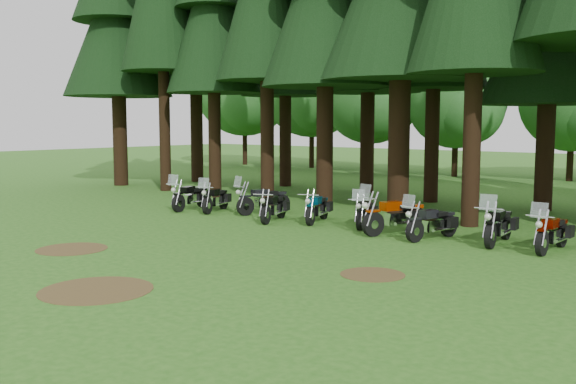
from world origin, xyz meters
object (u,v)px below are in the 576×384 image
at_px(motorcycle_0, 191,197).
at_px(motorcycle_3, 274,208).
at_px(motorcycle_9, 552,234).
at_px(motorcycle_5, 365,213).
at_px(motorcycle_6, 395,217).
at_px(motorcycle_8, 499,226).
at_px(motorcycle_2, 263,201).
at_px(motorcycle_7, 432,224).
at_px(motorcycle_4, 317,209).
at_px(motorcycle_1, 215,200).

bearing_deg(motorcycle_0, motorcycle_3, -14.17).
bearing_deg(motorcycle_0, motorcycle_9, -9.86).
height_order(motorcycle_0, motorcycle_5, motorcycle_0).
xyz_separation_m(motorcycle_6, motorcycle_8, (2.94, 0.37, -0.03)).
height_order(motorcycle_0, motorcycle_9, motorcycle_0).
relative_size(motorcycle_6, motorcycle_8, 1.03).
distance_m(motorcycle_2, motorcycle_7, 7.03).
height_order(motorcycle_4, motorcycle_5, motorcycle_5).
height_order(motorcycle_2, motorcycle_8, motorcycle_8).
distance_m(motorcycle_3, motorcycle_7, 5.60).
bearing_deg(motorcycle_4, motorcycle_8, -19.06).
bearing_deg(motorcycle_5, motorcycle_8, -23.07).
bearing_deg(motorcycle_2, motorcycle_9, 13.61).
bearing_deg(motorcycle_2, motorcycle_7, 9.36).
xyz_separation_m(motorcycle_4, motorcycle_9, (7.46, -0.11, 0.01)).
bearing_deg(motorcycle_8, motorcycle_4, 173.85).
relative_size(motorcycle_4, motorcycle_7, 0.96).
bearing_deg(motorcycle_5, motorcycle_2, 157.51).
bearing_deg(motorcycle_6, motorcycle_7, 13.16).
bearing_deg(motorcycle_1, motorcycle_5, -16.42).
bearing_deg(motorcycle_6, motorcycle_3, -155.58).
distance_m(motorcycle_1, motorcycle_3, 3.16).
xyz_separation_m(motorcycle_3, motorcycle_7, (5.60, 0.23, 0.01)).
bearing_deg(motorcycle_0, motorcycle_8, -9.00).
distance_m(motorcycle_4, motorcycle_5, 1.70).
relative_size(motorcycle_6, motorcycle_9, 1.11).
height_order(motorcycle_4, motorcycle_9, motorcycle_9).
bearing_deg(motorcycle_2, motorcycle_0, -146.47).
bearing_deg(motorcycle_1, motorcycle_2, -0.32).
xyz_separation_m(motorcycle_8, motorcycle_9, (1.43, -0.13, -0.03)).
bearing_deg(motorcycle_1, motorcycle_3, -28.55).
bearing_deg(motorcycle_5, motorcycle_3, 176.77).
height_order(motorcycle_3, motorcycle_6, motorcycle_6).
distance_m(motorcycle_1, motorcycle_7, 8.73).
distance_m(motorcycle_2, motorcycle_9, 10.12).
relative_size(motorcycle_3, motorcycle_4, 0.98).
relative_size(motorcycle_0, motorcycle_8, 0.96).
distance_m(motorcycle_4, motorcycle_7, 4.37).
relative_size(motorcycle_5, motorcycle_7, 0.94).
height_order(motorcycle_3, motorcycle_9, motorcycle_9).
height_order(motorcycle_5, motorcycle_6, motorcycle_6).
relative_size(motorcycle_0, motorcycle_6, 0.94).
distance_m(motorcycle_5, motorcycle_6, 1.51).
xyz_separation_m(motorcycle_0, motorcycle_5, (7.18, 0.75, -0.04)).
relative_size(motorcycle_0, motorcycle_4, 1.09).
relative_size(motorcycle_3, motorcycle_7, 0.95).
bearing_deg(motorcycle_7, motorcycle_4, -173.62).
bearing_deg(motorcycle_8, motorcycle_1, 175.64).
distance_m(motorcycle_5, motorcycle_7, 2.73).
height_order(motorcycle_1, motorcycle_3, motorcycle_1).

